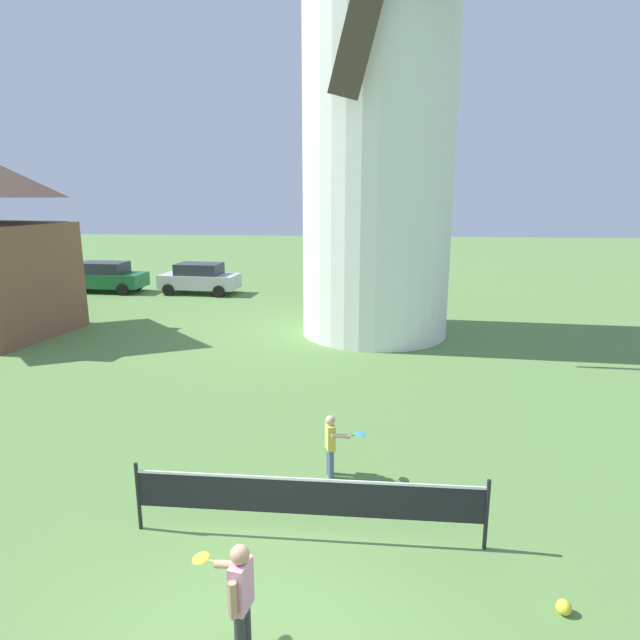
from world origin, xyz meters
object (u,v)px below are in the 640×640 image
Objects in this scene: tennis_net at (307,497)px; parked_car_silver at (200,278)px; stray_ball at (564,607)px; parked_car_green at (103,276)px; windmill at (379,100)px; player_near at (240,595)px; player_far at (332,442)px.

tennis_net is 21.08m from parked_car_silver.
stray_ball is at bearing -19.81° from tennis_net.
parked_car_green is 5.15m from parked_car_silver.
windmill is 3.99× the size of parked_car_silver.
parked_car_silver reaches higher than player_near.
tennis_net is (-1.02, -12.39, -7.40)m from windmill.
player_near is at bearing -99.93° from player_far.
windmill is 17.35m from parked_car_green.
parked_car_green reaches higher than stray_ball.
player_far is at bearing 80.07° from player_near.
player_far is at bearing 83.18° from tennis_net.
windmill reaches higher than parked_car_silver.
player_near is 7.50× the size of stray_ball.
tennis_net is 1.20× the size of parked_car_green.
tennis_net is 23.51m from parked_car_green.
parked_car_silver reaches higher than player_far.
windmill is at bearing 85.67° from player_far.
tennis_net is 3.57m from stray_ball.
player_far is (0.71, 4.05, -0.13)m from player_near.
parked_car_green and parked_car_silver have the same top height.
parked_car_silver is (-7.35, 21.74, 0.01)m from player_near.
parked_car_green is at bearing 152.76° from windmill.
parked_car_silver reaches higher than tennis_net.
player_far is 0.27× the size of parked_car_green.
tennis_net is at bearing 77.42° from player_near.
parked_car_green is at bearing 126.70° from player_far.
windmill is 13.53m from parked_car_silver.
tennis_net is at bearing 160.19° from stray_ball.
tennis_net is 27.98× the size of stray_ball.
player_near is 4.11m from player_far.
parked_car_silver is (-11.15, 20.76, 0.71)m from stray_ball.
tennis_net is at bearing -96.82° from player_far.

